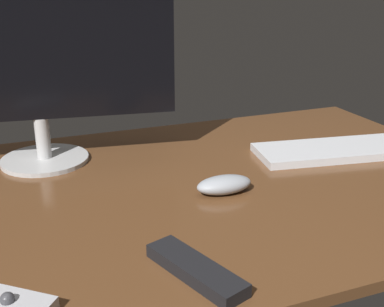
% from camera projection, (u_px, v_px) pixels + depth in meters
% --- Properties ---
extents(desk, '(1.40, 0.84, 0.02)m').
position_uv_depth(desk, '(179.00, 191.00, 1.03)').
color(desk, brown).
rests_on(desk, ground).
extents(monitor, '(0.62, 0.20, 0.45)m').
position_uv_depth(monitor, '(33.00, 52.00, 1.07)').
color(monitor, '#BDBDBD').
rests_on(monitor, desk).
extents(keyboard, '(0.40, 0.20, 0.02)m').
position_uv_depth(keyboard, '(334.00, 150.00, 1.21)').
color(keyboard, silver).
rests_on(keyboard, desk).
extents(computer_mouse, '(0.12, 0.06, 0.04)m').
position_uv_depth(computer_mouse, '(224.00, 185.00, 0.99)').
color(computer_mouse, '#999EA5').
rests_on(computer_mouse, desk).
extents(tv_remote, '(0.10, 0.18, 0.02)m').
position_uv_depth(tv_remote, '(196.00, 269.00, 0.72)').
color(tv_remote, black).
rests_on(tv_remote, desk).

